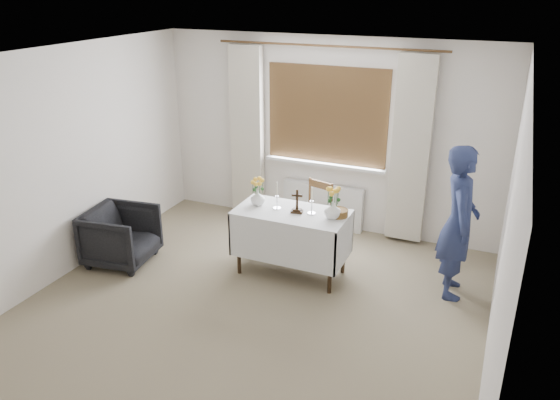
% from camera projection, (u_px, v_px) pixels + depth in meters
% --- Properties ---
extents(ground, '(5.00, 5.00, 0.00)m').
position_uv_depth(ground, '(241.00, 320.00, 5.37)').
color(ground, gray).
rests_on(ground, ground).
extents(altar_table, '(1.24, 0.64, 0.76)m').
position_uv_depth(altar_table, '(291.00, 243.00, 6.11)').
color(altar_table, white).
rests_on(altar_table, ground).
extents(wooden_chair, '(0.47, 0.47, 0.83)m').
position_uv_depth(wooden_chair, '(312.00, 216.00, 6.70)').
color(wooden_chair, '#52341C').
rests_on(wooden_chair, ground).
extents(armchair, '(0.82, 0.80, 0.67)m').
position_uv_depth(armchair, '(121.00, 236.00, 6.37)').
color(armchair, black).
rests_on(armchair, ground).
extents(person, '(0.49, 0.66, 1.63)m').
position_uv_depth(person, '(459.00, 222.00, 5.57)').
color(person, navy).
rests_on(person, ground).
extents(radiator, '(1.10, 0.10, 0.60)m').
position_uv_depth(radiator, '(323.00, 206.00, 7.32)').
color(radiator, silver).
rests_on(radiator, ground).
extents(wooden_cross, '(0.14, 0.11, 0.27)m').
position_uv_depth(wooden_cross, '(297.00, 201.00, 5.89)').
color(wooden_cross, black).
rests_on(wooden_cross, altar_table).
extents(candlestick_left, '(0.10, 0.10, 0.31)m').
position_uv_depth(candlestick_left, '(277.00, 195.00, 5.98)').
color(candlestick_left, white).
rests_on(candlestick_left, altar_table).
extents(candlestick_right, '(0.11, 0.11, 0.31)m').
position_uv_depth(candlestick_right, '(312.00, 201.00, 5.85)').
color(candlestick_right, white).
rests_on(candlestick_right, altar_table).
extents(flower_vase_left, '(0.19, 0.19, 0.17)m').
position_uv_depth(flower_vase_left, '(258.00, 198.00, 6.11)').
color(flower_vase_left, white).
rests_on(flower_vase_left, altar_table).
extents(flower_vase_right, '(0.21, 0.21, 0.19)m').
position_uv_depth(flower_vase_right, '(333.00, 210.00, 5.77)').
color(flower_vase_right, white).
rests_on(flower_vase_right, altar_table).
extents(wicker_basket, '(0.25, 0.25, 0.08)m').
position_uv_depth(wicker_basket, '(338.00, 213.00, 5.84)').
color(wicker_basket, brown).
rests_on(wicker_basket, altar_table).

